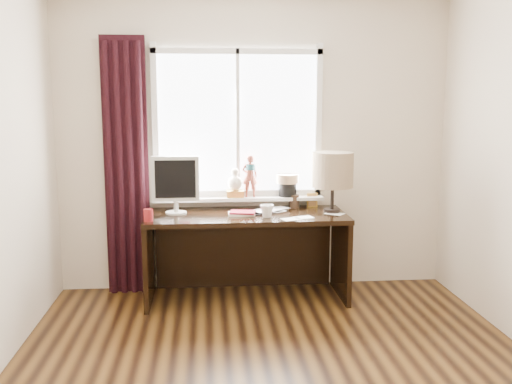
{
  "coord_description": "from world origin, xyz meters",
  "views": [
    {
      "loc": [
        -0.43,
        -3.11,
        1.72
      ],
      "look_at": [
        -0.05,
        1.25,
        1.0
      ],
      "focal_mm": 40.0,
      "sensor_mm": 36.0,
      "label": 1
    }
  ],
  "objects": [
    {
      "name": "desk",
      "position": [
        -0.1,
        1.73,
        0.51
      ],
      "size": [
        1.7,
        0.7,
        0.75
      ],
      "color": "black",
      "rests_on": "floor"
    },
    {
      "name": "loose_papers",
      "position": [
        0.42,
        1.46,
        0.75
      ],
      "size": [
        0.59,
        0.36,
        0.0
      ],
      "color": "white",
      "rests_on": "desk"
    },
    {
      "name": "laptop",
      "position": [
        0.12,
        1.69,
        0.76
      ],
      "size": [
        0.41,
        0.37,
        0.03
      ],
      "primitive_type": "imported",
      "rotation": [
        0.0,
        0.0,
        0.57
      ],
      "color": "silver",
      "rests_on": "desk"
    },
    {
      "name": "curtain",
      "position": [
        -1.13,
        1.91,
        1.12
      ],
      "size": [
        0.38,
        0.09,
        2.25
      ],
      "color": "black",
      "rests_on": "floor"
    },
    {
      "name": "notebook_stack",
      "position": [
        -0.14,
        1.58,
        0.77
      ],
      "size": [
        0.24,
        0.19,
        0.03
      ],
      "color": "beige",
      "rests_on": "desk"
    },
    {
      "name": "desk_cables",
      "position": [
        0.04,
        1.66,
        0.75
      ],
      "size": [
        0.2,
        0.3,
        0.01
      ],
      "color": "black",
      "rests_on": "desk"
    },
    {
      "name": "red_cup",
      "position": [
        -0.9,
        1.4,
        0.8
      ],
      "size": [
        0.08,
        0.08,
        0.1
      ],
      "primitive_type": "cylinder",
      "color": "maroon",
      "rests_on": "desk"
    },
    {
      "name": "window",
      "position": [
        -0.14,
        1.95,
        1.31
      ],
      "size": [
        1.52,
        0.2,
        1.4
      ],
      "color": "white",
      "rests_on": "ground"
    },
    {
      "name": "table_lamp",
      "position": [
        0.64,
        1.63,
        1.11
      ],
      "size": [
        0.35,
        0.35,
        0.52
      ],
      "color": "black",
      "rests_on": "desk"
    },
    {
      "name": "monitor",
      "position": [
        -0.7,
        1.69,
        1.03
      ],
      "size": [
        0.4,
        0.18,
        0.49
      ],
      "color": "beige",
      "rests_on": "desk"
    },
    {
      "name": "wall_back",
      "position": [
        0.0,
        2.0,
        1.3
      ],
      "size": [
        3.5,
        0.0,
        2.6
      ],
      "primitive_type": "cube",
      "rotation": [
        1.57,
        0.0,
        0.0
      ],
      "color": "beige",
      "rests_on": "ground"
    },
    {
      "name": "brush_holder",
      "position": [
        0.35,
        1.86,
        0.81
      ],
      "size": [
        0.09,
        0.09,
        0.25
      ],
      "color": "black",
      "rests_on": "desk"
    },
    {
      "name": "icon_frame",
      "position": [
        0.51,
        1.88,
        0.81
      ],
      "size": [
        0.1,
        0.04,
        0.13
      ],
      "color": "gold",
      "rests_on": "desk"
    },
    {
      "name": "mug",
      "position": [
        0.06,
        1.48,
        0.81
      ],
      "size": [
        0.15,
        0.15,
        0.11
      ],
      "primitive_type": "imported",
      "rotation": [
        0.0,
        0.0,
        0.87
      ],
      "color": "white",
      "rests_on": "desk"
    },
    {
      "name": "wall_front",
      "position": [
        0.0,
        -2.0,
        1.3
      ],
      "size": [
        3.5,
        0.0,
        2.6
      ],
      "primitive_type": "cube",
      "rotation": [
        1.57,
        0.0,
        0.0
      ],
      "color": "beige",
      "rests_on": "ground"
    }
  ]
}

